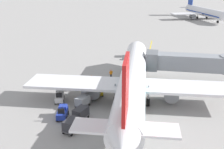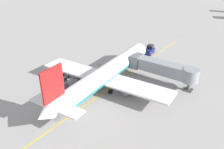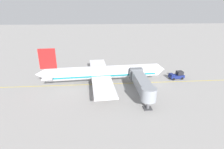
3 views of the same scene
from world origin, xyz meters
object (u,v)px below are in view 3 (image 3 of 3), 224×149
safety_cone_nose_left (126,72)px  ground_crew_wing_walker (108,70)px  baggage_tug_trailing (95,69)px  baggage_cart_second_in_train (91,73)px  jet_bridge (142,83)px  baggage_tug_spare (106,74)px  baggage_cart_front (100,72)px  baggage_tug_lead (81,72)px  pushback_tractor (177,75)px  baggage_cart_third_in_train (80,74)px  ground_crew_marshaller (113,68)px  baggage_cart_tail_end (71,74)px  ground_crew_loader (128,73)px  parked_airliner (103,73)px

safety_cone_nose_left → ground_crew_wing_walker: bearing=-94.4°
baggage_tug_trailing → baggage_cart_second_in_train: (3.83, -1.19, 0.24)m
jet_bridge → ground_crew_wing_walker: bearing=-157.5°
baggage_tug_spare → baggage_cart_front: size_ratio=0.93×
baggage_tug_lead → baggage_cart_front: (1.78, 6.22, 0.24)m
pushback_tractor → baggage_tug_trailing: size_ratio=1.69×
baggage_tug_spare → baggage_tug_lead: bearing=-108.6°
pushback_tractor → safety_cone_nose_left: size_ratio=7.84×
baggage_cart_front → safety_cone_nose_left: size_ratio=5.04×
ground_crew_wing_walker → baggage_cart_third_in_train: bearing=-71.2°
baggage_tug_trailing → baggage_cart_front: baggage_tug_trailing is taller
pushback_tractor → baggage_tug_spare: size_ratio=1.67×
ground_crew_marshaller → ground_crew_wing_walker: bearing=-41.3°
baggage_tug_trailing → baggage_cart_third_in_train: baggage_tug_trailing is taller
baggage_tug_spare → baggage_cart_tail_end: baggage_tug_spare is taller
pushback_tractor → ground_crew_wing_walker: pushback_tractor is taller
baggage_tug_spare → baggage_cart_second_in_train: (-1.05, -4.73, 0.24)m
pushback_tractor → ground_crew_marshaller: size_ratio=2.74×
pushback_tractor → jet_bridge: bearing=-53.1°
baggage_tug_trailing → ground_crew_wing_walker: 4.54m
ground_crew_marshaller → safety_cone_nose_left: bearing=59.3°
baggage_tug_lead → ground_crew_loader: (3.42, 15.15, 0.24)m
baggage_cart_front → baggage_cart_tail_end: size_ratio=1.00×
safety_cone_nose_left → ground_crew_marshaller: bearing=-120.7°
parked_airliner → baggage_cart_third_in_train: 9.28m
baggage_cart_second_in_train → ground_crew_wing_walker: (-2.26, 5.44, 0.00)m
parked_airliner → jet_bridge: 12.80m
baggage_cart_third_in_train → safety_cone_nose_left: 15.24m
baggage_cart_tail_end → baggage_tug_spare: bearing=87.5°
parked_airliner → baggage_tug_spare: size_ratio=13.50×
baggage_cart_front → baggage_cart_second_in_train: (-0.09, -2.82, 0.00)m
ground_crew_wing_walker → baggage_tug_lead: bearing=-86.3°
baggage_tug_lead → baggage_cart_tail_end: 3.79m
baggage_cart_front → ground_crew_wing_walker: size_ratio=1.76×
parked_airliner → baggage_cart_front: bearing=-173.4°
pushback_tractor → baggage_tug_trailing: bearing=-109.5°
parked_airliner → jet_bridge: bearing=45.9°
baggage_tug_lead → baggage_cart_third_in_train: baggage_tug_lead is taller
baggage_tug_trailing → ground_crew_marshaller: 6.10m
baggage_cart_tail_end → ground_crew_loader: (1.17, 18.20, 0.00)m
ground_crew_wing_walker → safety_cone_nose_left: (0.47, 6.13, -0.66)m
baggage_tug_trailing → safety_cone_nose_left: size_ratio=4.65×
jet_bridge → pushback_tractor: size_ratio=3.33×
baggage_cart_third_in_train → baggage_cart_tail_end: bearing=-93.8°
safety_cone_nose_left → baggage_tug_spare: bearing=-67.4°
baggage_tug_trailing → ground_crew_wing_walker: ground_crew_wing_walker is taller
baggage_cart_third_in_train → safety_cone_nose_left: size_ratio=5.04×
baggage_cart_front → safety_cone_nose_left: bearing=102.1°
baggage_cart_front → baggage_cart_third_in_train: bearing=-83.9°
baggage_cart_front → baggage_cart_tail_end: (0.47, -9.27, 0.00)m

